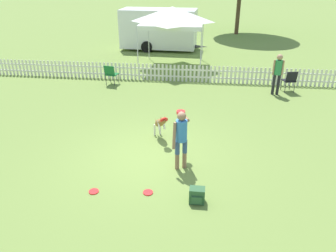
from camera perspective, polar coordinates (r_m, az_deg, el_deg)
ground_plane at (r=9.02m, az=-2.80°, el=-5.31°), size 240.00×240.00×0.00m
handler_person at (r=8.07m, az=2.30°, el=-1.28°), size 0.40×1.05×1.57m
leaping_dog at (r=9.65m, az=-1.36°, el=0.57°), size 0.57×0.95×0.89m
frisbee_near_handler at (r=7.67m, az=-3.51°, el=-11.48°), size 0.23×0.23×0.02m
frisbee_near_dog at (r=7.87m, az=-12.81°, el=-11.05°), size 0.23×0.23×0.02m
backpack_on_grass at (r=7.33m, az=5.07°, el=-11.96°), size 0.34×0.27×0.36m
picket_fence at (r=14.99m, az=1.49°, el=9.20°), size 17.75×0.04×0.76m
folding_chair_blue_left at (r=14.46m, az=20.47°, el=7.62°), size 0.56×0.58×0.91m
folding_chair_center at (r=14.67m, az=-9.93°, el=9.07°), size 0.58×0.59×0.89m
canopy_tent_main at (r=17.02m, az=0.80°, el=18.55°), size 3.05×3.05×2.99m
spectator_standing at (r=13.85m, az=18.59°, el=9.14°), size 0.42×0.27×1.65m
equipment_trailer at (r=21.28m, az=-1.60°, el=16.62°), size 5.45×2.25×2.44m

